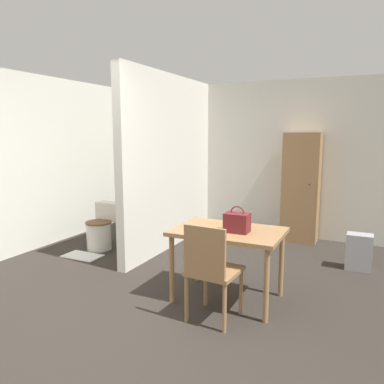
% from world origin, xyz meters
% --- Properties ---
extents(ground_plane, '(16.00, 16.00, 0.00)m').
position_xyz_m(ground_plane, '(0.00, 0.00, 0.00)').
color(ground_plane, '#2D2823').
extents(wall_back, '(5.63, 0.12, 2.50)m').
position_xyz_m(wall_back, '(0.00, 3.87, 1.25)').
color(wall_back, silver).
rests_on(wall_back, ground_plane).
extents(wall_left, '(0.12, 4.81, 2.50)m').
position_xyz_m(wall_left, '(-2.37, 1.90, 1.25)').
color(wall_left, silver).
rests_on(wall_left, ground_plane).
extents(partition_wall, '(0.12, 2.53, 2.50)m').
position_xyz_m(partition_wall, '(-0.63, 2.55, 1.25)').
color(partition_wall, silver).
rests_on(partition_wall, ground_plane).
extents(dining_table, '(1.07, 0.73, 0.73)m').
position_xyz_m(dining_table, '(0.79, 1.15, 0.64)').
color(dining_table, '#997047').
rests_on(dining_table, ground_plane).
extents(wooden_chair, '(0.46, 0.46, 0.90)m').
position_xyz_m(wooden_chair, '(0.81, 0.65, 0.50)').
color(wooden_chair, '#997047').
rests_on(wooden_chair, ground_plane).
extents(toilet, '(0.37, 0.52, 0.66)m').
position_xyz_m(toilet, '(-1.47, 1.97, 0.29)').
color(toilet, silver).
rests_on(toilet, ground_plane).
extents(handbag, '(0.23, 0.17, 0.26)m').
position_xyz_m(handbag, '(0.89, 1.10, 0.82)').
color(handbag, maroon).
rests_on(handbag, dining_table).
extents(wooden_cabinet, '(0.54, 0.38, 1.68)m').
position_xyz_m(wooden_cabinet, '(1.08, 3.61, 0.84)').
color(wooden_cabinet, '#997047').
rests_on(wooden_cabinet, ground_plane).
extents(bath_mat, '(0.53, 0.31, 0.01)m').
position_xyz_m(bath_mat, '(-1.47, 1.55, 0.01)').
color(bath_mat, silver).
rests_on(bath_mat, ground_plane).
extents(space_heater, '(0.30, 0.21, 0.45)m').
position_xyz_m(space_heater, '(1.97, 2.64, 0.22)').
color(space_heater, '#9E9EA3').
rests_on(space_heater, ground_plane).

